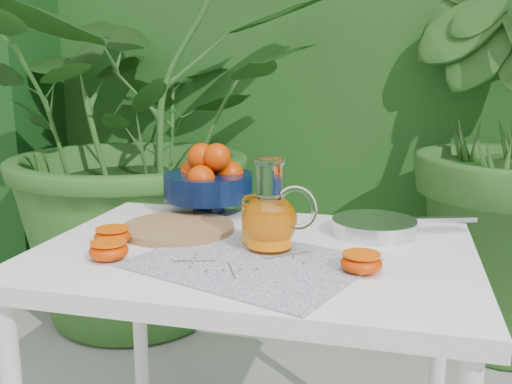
% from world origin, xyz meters
% --- Properties ---
extents(hedge_backdrop, '(8.00, 1.65, 2.50)m').
position_xyz_m(hedge_backdrop, '(0.06, 2.06, 1.19)').
color(hedge_backdrop, '#1B4B15').
rests_on(hedge_backdrop, ground).
extents(potted_plant_left, '(2.56, 2.56, 1.83)m').
position_xyz_m(potted_plant_left, '(-0.88, 1.10, 0.91)').
color(potted_plant_left, '#305F20').
rests_on(potted_plant_left, ground).
extents(potted_plant_right, '(2.53, 2.53, 1.87)m').
position_xyz_m(potted_plant_right, '(0.69, 1.24, 0.93)').
color(potted_plant_right, '#305F20').
rests_on(potted_plant_right, ground).
extents(white_table, '(1.00, 0.70, 0.75)m').
position_xyz_m(white_table, '(-0.05, -0.09, 0.67)').
color(white_table, white).
rests_on(white_table, ground).
extents(placemat, '(0.55, 0.49, 0.00)m').
position_xyz_m(placemat, '(-0.03, -0.19, 0.75)').
color(placemat, '#0D204B').
rests_on(placemat, white_table).
extents(cutting_board, '(0.37, 0.37, 0.02)m').
position_xyz_m(cutting_board, '(-0.27, -0.00, 0.76)').
color(cutting_board, '#A37349').
rests_on(cutting_board, white_table).
extents(fruit_bowl, '(0.26, 0.26, 0.20)m').
position_xyz_m(fruit_bowl, '(-0.26, 0.21, 0.84)').
color(fruit_bowl, black).
rests_on(fruit_bowl, white_table).
extents(juice_pitcher, '(0.19, 0.15, 0.21)m').
position_xyz_m(juice_pitcher, '(-0.01, -0.09, 0.83)').
color(juice_pitcher, white).
rests_on(juice_pitcher, white_table).
extents(juice_tumbler, '(0.09, 0.09, 0.11)m').
position_xyz_m(juice_tumbler, '(-0.05, -0.05, 0.81)').
color(juice_tumbler, white).
rests_on(juice_tumbler, white_table).
extents(saute_pan, '(0.39, 0.27, 0.04)m').
position_xyz_m(saute_pan, '(0.22, 0.10, 0.77)').
color(saute_pan, silver).
rests_on(saute_pan, white_table).
extents(orange_halves, '(0.69, 0.20, 0.04)m').
position_xyz_m(orange_halves, '(-0.17, -0.19, 0.77)').
color(orange_halves, '#D04702').
rests_on(orange_halves, white_table).
extents(thyme_sprigs, '(0.28, 0.22, 0.01)m').
position_xyz_m(thyme_sprigs, '(-0.05, -0.20, 0.76)').
color(thyme_sprigs, brown).
rests_on(thyme_sprigs, white_table).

